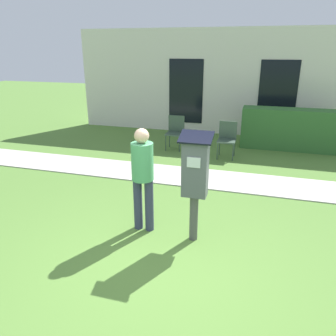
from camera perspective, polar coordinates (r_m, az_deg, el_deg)
ground_plane at (r=4.38m, az=-0.81°, el=-16.62°), size 40.00×40.00×0.00m
sidewalk at (r=7.02m, az=6.57°, el=-1.80°), size 12.00×1.10×0.02m
building_facade at (r=10.64m, az=10.91°, el=14.34°), size 10.00×0.26×3.20m
parking_meter at (r=4.46m, az=4.73°, el=-1.03°), size 0.44×0.31×1.59m
person_standing at (r=4.75m, az=-4.44°, el=-0.77°), size 0.32×0.32×1.58m
outdoor_chair_left at (r=8.94m, az=1.29°, el=6.67°), size 0.44×0.44×0.90m
outdoor_chair_middle at (r=8.38m, az=10.26°, el=5.41°), size 0.44×0.44×0.90m
hedge_row at (r=9.50m, az=20.64°, el=6.31°), size 2.61×0.60×1.10m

